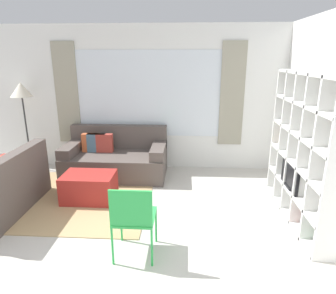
# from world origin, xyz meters

# --- Properties ---
(ground_plane) EXTENTS (16.00, 16.00, 0.00)m
(ground_plane) POSITION_xyz_m (0.00, 0.00, 0.00)
(ground_plane) COLOR beige
(wall_back) EXTENTS (6.27, 0.11, 2.70)m
(wall_back) POSITION_xyz_m (0.00, 3.25, 1.36)
(wall_back) COLOR white
(wall_back) RESTS_ON ground_plane
(wall_right) EXTENTS (0.07, 4.41, 2.70)m
(wall_right) POSITION_xyz_m (2.57, 1.61, 1.35)
(wall_right) COLOR white
(wall_right) RESTS_ON ground_plane
(area_rug) EXTENTS (2.51, 2.08, 0.01)m
(area_rug) POSITION_xyz_m (-1.08, 1.70, 0.01)
(area_rug) COLOR tan
(area_rug) RESTS_ON ground_plane
(shelving_unit) EXTENTS (0.43, 1.93, 1.95)m
(shelving_unit) POSITION_xyz_m (2.35, 1.35, 0.96)
(shelving_unit) COLOR silver
(shelving_unit) RESTS_ON ground_plane
(couch_main) EXTENTS (1.83, 0.96, 0.87)m
(couch_main) POSITION_xyz_m (-0.58, 2.74, 0.32)
(couch_main) COLOR #564C47
(couch_main) RESTS_ON ground_plane
(ottoman) EXTENTS (0.77, 0.53, 0.43)m
(ottoman) POSITION_xyz_m (-0.74, 1.67, 0.21)
(ottoman) COLOR #A82823
(ottoman) RESTS_ON ground_plane
(floor_lamp) EXTENTS (0.39, 0.39, 1.68)m
(floor_lamp) POSITION_xyz_m (-2.32, 2.93, 1.47)
(floor_lamp) COLOR black
(floor_lamp) RESTS_ON ground_plane
(folding_chair) EXTENTS (0.44, 0.46, 0.86)m
(folding_chair) POSITION_xyz_m (0.18, 0.35, 0.52)
(folding_chair) COLOR green
(folding_chair) RESTS_ON ground_plane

